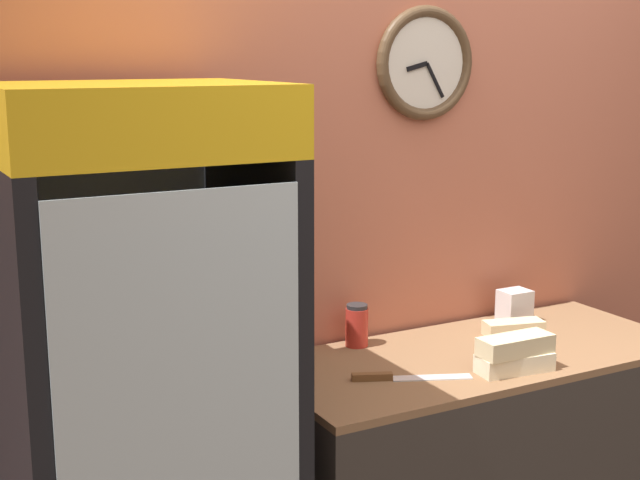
{
  "coord_description": "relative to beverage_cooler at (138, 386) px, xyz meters",
  "views": [
    {
      "loc": [
        -1.81,
        -1.38,
        1.88
      ],
      "look_at": [
        -0.61,
        0.85,
        1.35
      ],
      "focal_mm": 50.0,
      "sensor_mm": 36.0,
      "label": 1
    }
  ],
  "objects": [
    {
      "name": "prep_counter",
      "position": [
        1.16,
        -0.02,
        -0.54
      ],
      "size": [
        1.45,
        0.62,
        0.9
      ],
      "color": "#332D28",
      "rests_on": "ground_plane"
    },
    {
      "name": "beverage_cooler",
      "position": [
        0.0,
        0.0,
        0.0
      ],
      "size": [
        0.7,
        0.68,
        1.81
      ],
      "color": "black",
      "rests_on": "ground_plane"
    },
    {
      "name": "napkin_dispenser",
      "position": [
        1.49,
        0.19,
        -0.02
      ],
      "size": [
        0.11,
        0.09,
        0.12
      ],
      "color": "silver",
      "rests_on": "prep_counter"
    },
    {
      "name": "sandwich_stack_middle",
      "position": [
        1.14,
        -0.23,
        0.0
      ],
      "size": [
        0.25,
        0.1,
        0.06
      ],
      "color": "beige",
      "rests_on": "sandwich_stack_bottom"
    },
    {
      "name": "chefs_knife",
      "position": [
        0.77,
        -0.11,
        -0.08
      ],
      "size": [
        0.36,
        0.18,
        0.02
      ],
      "color": "silver",
      "rests_on": "prep_counter"
    },
    {
      "name": "condiment_jar",
      "position": [
        0.83,
        0.23,
        -0.01
      ],
      "size": [
        0.08,
        0.08,
        0.15
      ],
      "color": "#B72D23",
      "rests_on": "prep_counter"
    },
    {
      "name": "wall_back",
      "position": [
        1.16,
        0.34,
        0.37
      ],
      "size": [
        5.2,
        0.1,
        2.7
      ],
      "color": "#B7664C",
      "rests_on": "ground_plane"
    },
    {
      "name": "sandwich_stack_bottom",
      "position": [
        1.14,
        -0.23,
        -0.06
      ],
      "size": [
        0.25,
        0.12,
        0.06
      ],
      "color": "beige",
      "rests_on": "prep_counter"
    },
    {
      "name": "sandwich_flat_left",
      "position": [
        1.38,
        0.07,
        -0.06
      ],
      "size": [
        0.23,
        0.13,
        0.05
      ],
      "color": "beige",
      "rests_on": "prep_counter"
    }
  ]
}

